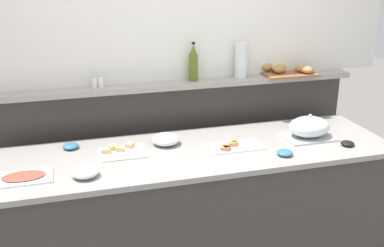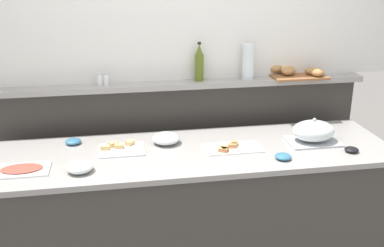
{
  "view_description": "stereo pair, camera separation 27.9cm",
  "coord_description": "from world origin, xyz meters",
  "views": [
    {
      "loc": [
        -0.73,
        -2.55,
        2.04
      ],
      "look_at": [
        0.01,
        0.1,
        1.05
      ],
      "focal_mm": 42.35,
      "sensor_mm": 36.0,
      "label": 1
    },
    {
      "loc": [
        -0.46,
        -2.61,
        2.04
      ],
      "look_at": [
        0.01,
        0.1,
        1.05
      ],
      "focal_mm": 42.35,
      "sensor_mm": 36.0,
      "label": 2
    }
  ],
  "objects": [
    {
      "name": "sandwich_platter_rear",
      "position": [
        -0.46,
        0.08,
        0.92
      ],
      "size": [
        0.28,
        0.22,
        0.04
      ],
      "color": "silver",
      "rests_on": "buffet_counter"
    },
    {
      "name": "pepper_shaker",
      "position": [
        -0.53,
        0.48,
        1.28
      ],
      "size": [
        0.03,
        0.03,
        0.09
      ],
      "color": "white",
      "rests_on": "back_ledge_unit"
    },
    {
      "name": "condiment_bowl_teal",
      "position": [
        0.98,
        -0.2,
        0.92
      ],
      "size": [
        0.09,
        0.09,
        0.03
      ],
      "primitive_type": "ellipsoid",
      "color": "black",
      "rests_on": "buffet_counter"
    },
    {
      "name": "buffet_counter",
      "position": [
        0.0,
        0.0,
        0.45
      ],
      "size": [
        2.58,
        0.75,
        0.91
      ],
      "color": "#3D3833",
      "rests_on": "ground_plane"
    },
    {
      "name": "ground_plane",
      "position": [
        0.0,
        0.6,
        0.0
      ],
      "size": [
        12.0,
        12.0,
        0.0
      ],
      "primitive_type": "plane",
      "color": "slate"
    },
    {
      "name": "cold_cuts_platter",
      "position": [
        -1.02,
        -0.13,
        0.92
      ],
      "size": [
        0.31,
        0.2,
        0.02
      ],
      "color": "white",
      "rests_on": "buffet_counter"
    },
    {
      "name": "bread_basket",
      "position": [
        0.85,
        0.49,
        1.27
      ],
      "size": [
        0.42,
        0.29,
        0.08
      ],
      "color": "brown",
      "rests_on": "back_ledge_unit"
    },
    {
      "name": "condiment_bowl_dark",
      "position": [
        0.52,
        -0.23,
        0.92
      ],
      "size": [
        0.1,
        0.1,
        0.04
      ],
      "primitive_type": "ellipsoid",
      "color": "teal",
      "rests_on": "buffet_counter"
    },
    {
      "name": "glass_bowl_medium",
      "position": [
        -0.69,
        -0.2,
        0.93
      ],
      "size": [
        0.15,
        0.15,
        0.06
      ],
      "color": "silver",
      "rests_on": "buffet_counter"
    },
    {
      "name": "water_carafe",
      "position": [
        0.49,
        0.48,
        1.36
      ],
      "size": [
        0.09,
        0.09,
        0.26
      ],
      "primitive_type": "cylinder",
      "color": "silver",
      "rests_on": "back_ledge_unit"
    },
    {
      "name": "glass_bowl_large",
      "position": [
        -0.16,
        0.15,
        0.94
      ],
      "size": [
        0.18,
        0.18,
        0.07
      ],
      "color": "silver",
      "rests_on": "buffet_counter"
    },
    {
      "name": "salt_shaker",
      "position": [
        -0.57,
        0.48,
        1.28
      ],
      "size": [
        0.03,
        0.03,
        0.09
      ],
      "color": "white",
      "rests_on": "back_ledge_unit"
    },
    {
      "name": "condiment_bowl_red",
      "position": [
        -0.76,
        0.24,
        0.92
      ],
      "size": [
        0.1,
        0.1,
        0.04
      ],
      "primitive_type": "ellipsoid",
      "color": "teal",
      "rests_on": "buffet_counter"
    },
    {
      "name": "back_ledge_unit",
      "position": [
        0.0,
        0.55,
        0.65
      ],
      "size": [
        2.71,
        0.22,
        1.23
      ],
      "color": "#3D3833",
      "rests_on": "ground_plane"
    },
    {
      "name": "sandwich_platter_side",
      "position": [
        0.25,
        -0.02,
        0.92
      ],
      "size": [
        0.36,
        0.19,
        0.04
      ],
      "color": "white",
      "rests_on": "buffet_counter"
    },
    {
      "name": "serving_cloche",
      "position": [
        0.81,
        0.0,
        0.98
      ],
      "size": [
        0.34,
        0.24,
        0.17
      ],
      "color": "#B7BABF",
      "rests_on": "buffet_counter"
    },
    {
      "name": "olive_oil_bottle",
      "position": [
        0.13,
        0.49,
        1.36
      ],
      "size": [
        0.06,
        0.06,
        0.28
      ],
      "color": "#56661E",
      "rests_on": "back_ledge_unit"
    }
  ]
}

